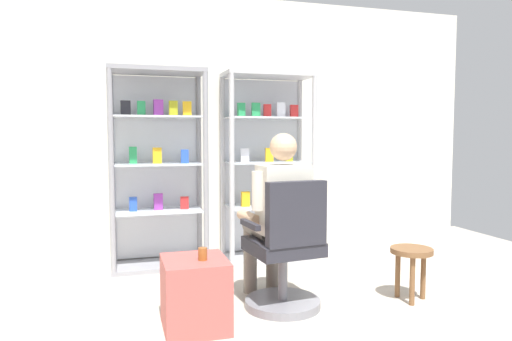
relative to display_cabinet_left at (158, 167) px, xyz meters
name	(u,v)px	position (x,y,z in m)	size (l,w,h in m)	color
back_wall	(209,128)	(0.55, 0.24, 0.38)	(6.00, 0.10, 2.70)	silver
display_cabinet_left	(158,167)	(0.00, 0.00, 0.00)	(0.90, 0.45, 1.90)	gray
display_cabinet_right	(266,165)	(1.10, 0.00, 0.00)	(0.90, 0.45, 1.90)	#B7B7BC
office_chair	(286,257)	(0.79, -1.46, -0.57)	(0.59, 0.56, 0.96)	slate
seated_shopkeeper	(277,210)	(0.78, -1.29, -0.26)	(0.52, 0.59, 1.29)	slate
storage_crate	(195,294)	(0.11, -1.59, -0.74)	(0.42, 0.45, 0.47)	#B24C47
tea_glass	(203,254)	(0.15, -1.63, -0.46)	(0.06, 0.06, 0.08)	brown
wooden_stool	(411,258)	(1.79, -1.54, -0.64)	(0.32, 0.32, 0.41)	brown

